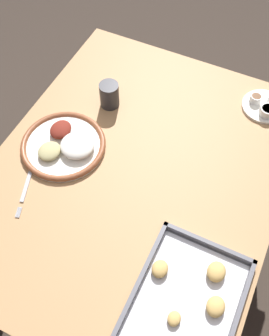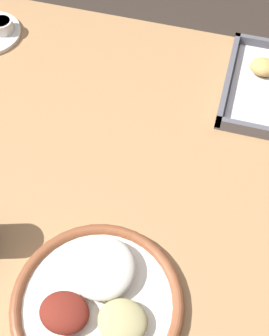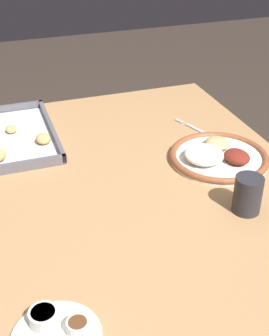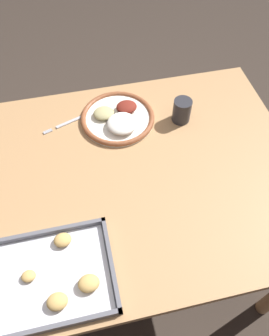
% 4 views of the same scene
% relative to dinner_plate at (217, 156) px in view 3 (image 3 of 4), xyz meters
% --- Properties ---
extents(dining_table, '(1.16, 0.91, 0.74)m').
position_rel_dinner_plate_xyz_m(dining_table, '(-0.01, 0.25, -0.12)').
color(dining_table, '#AD7F51').
rests_on(dining_table, ground_plane).
extents(dinner_plate, '(0.29, 0.29, 0.05)m').
position_rel_dinner_plate_xyz_m(dinner_plate, '(0.00, 0.00, 0.00)').
color(dinner_plate, white).
rests_on(dinner_plate, dining_table).
extents(fork, '(0.18, 0.07, 0.00)m').
position_rel_dinner_plate_xyz_m(fork, '(0.19, -0.03, -0.01)').
color(fork, '#B2B2B7').
rests_on(fork, dining_table).
extents(saucer_plate, '(0.16, 0.16, 0.04)m').
position_rel_dinner_plate_xyz_m(saucer_plate, '(-0.46, 0.56, -0.00)').
color(saucer_plate, white).
rests_on(saucer_plate, dining_table).
extents(baking_tray, '(0.41, 0.28, 0.04)m').
position_rel_dinner_plate_xyz_m(baking_tray, '(0.32, 0.56, -0.00)').
color(baking_tray, '#595960').
rests_on(baking_tray, dining_table).
extents(drinking_cup, '(0.07, 0.07, 0.09)m').
position_rel_dinner_plate_xyz_m(drinking_cup, '(-0.24, 0.05, 0.03)').
color(drinking_cup, '#28282D').
rests_on(drinking_cup, dining_table).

